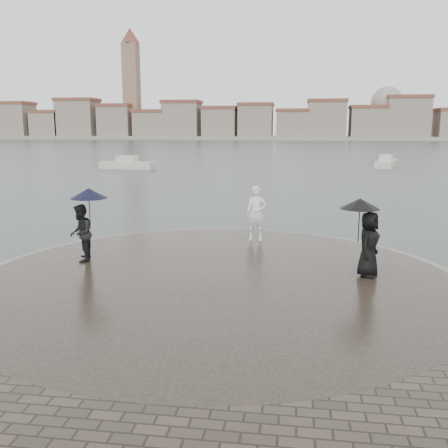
# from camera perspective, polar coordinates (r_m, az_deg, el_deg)

# --- Properties ---
(ground) EXTENTS (400.00, 400.00, 0.00)m
(ground) POSITION_cam_1_polar(r_m,az_deg,el_deg) (9.48, -4.32, -14.21)
(ground) COLOR #2B3835
(ground) RESTS_ON ground
(kerb_ring) EXTENTS (12.50, 12.50, 0.32)m
(kerb_ring) POSITION_cam_1_polar(r_m,az_deg,el_deg) (12.63, -0.86, -6.87)
(kerb_ring) COLOR gray
(kerb_ring) RESTS_ON ground
(quay_tip) EXTENTS (11.90, 11.90, 0.36)m
(quay_tip) POSITION_cam_1_polar(r_m,az_deg,el_deg) (12.62, -0.86, -6.78)
(quay_tip) COLOR #2D261E
(quay_tip) RESTS_ON ground
(statue) EXTENTS (0.67, 0.46, 1.80)m
(statue) POSITION_cam_1_polar(r_m,az_deg,el_deg) (16.37, 3.70, 1.22)
(statue) COLOR white
(statue) RESTS_ON quay_tip
(visitor_left) EXTENTS (1.17, 1.08, 2.04)m
(visitor_left) POSITION_cam_1_polar(r_m,az_deg,el_deg) (14.28, -15.82, 0.24)
(visitor_left) COLOR black
(visitor_left) RESTS_ON quay_tip
(visitor_right) EXTENTS (1.16, 1.08, 1.95)m
(visitor_right) POSITION_cam_1_polar(r_m,az_deg,el_deg) (12.85, 15.94, -0.97)
(visitor_right) COLOR black
(visitor_right) RESTS_ON quay_tip
(far_skyline) EXTENTS (260.00, 20.00, 37.00)m
(far_skyline) POSITION_cam_1_polar(r_m,az_deg,el_deg) (169.28, 5.63, 11.45)
(far_skyline) COLOR gray
(far_skyline) RESTS_ON ground
(boats) EXTENTS (46.32, 10.05, 1.50)m
(boats) POSITION_cam_1_polar(r_m,az_deg,el_deg) (50.17, 14.71, 6.44)
(boats) COLOR beige
(boats) RESTS_ON ground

